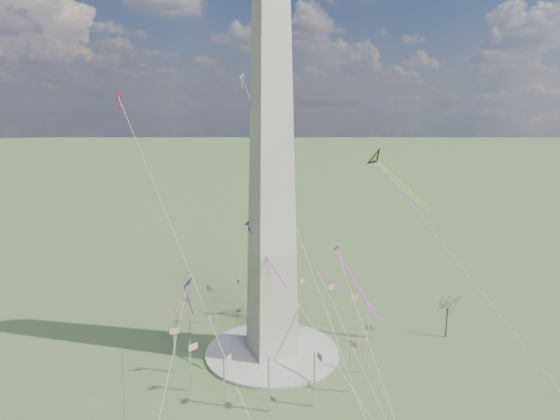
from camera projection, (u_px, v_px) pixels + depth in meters
name	position (u px, v px, depth m)	size (l,w,h in m)	color
ground	(272.00, 353.00, 134.68)	(2000.00, 2000.00, 0.00)	#41592C
plaza	(272.00, 352.00, 134.60)	(36.00, 36.00, 0.80)	#BAB8AA
washington_monument	(271.00, 178.00, 124.68)	(15.56, 15.56, 100.00)	#B7AB9A
flagpole_ring	(272.00, 328.00, 133.17)	(54.40, 54.40, 13.00)	silver
tree_near	(448.00, 306.00, 142.37)	(7.57, 7.57, 13.25)	#403427
kite_delta_black	(378.00, 161.00, 140.22)	(12.81, 19.03, 15.88)	black
kite_diamond_purple	(188.00, 287.00, 125.25)	(2.75, 3.73, 10.88)	navy
kite_streamer_left	(350.00, 273.00, 122.08)	(2.28, 18.31, 12.56)	red
kite_streamer_mid	(261.00, 246.00, 125.01)	(4.98, 18.12, 12.57)	red
kite_streamer_right	(342.00, 288.00, 144.22)	(17.92, 15.48, 15.37)	red
kite_small_red	(118.00, 96.00, 135.40)	(1.50, 2.02, 5.15)	#F71D31
kite_small_white	(242.00, 78.00, 157.94)	(1.21, 1.99, 4.59)	white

